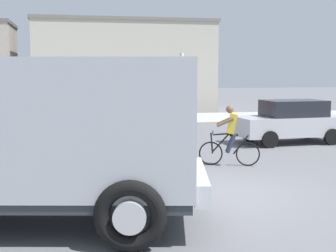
{
  "coord_description": "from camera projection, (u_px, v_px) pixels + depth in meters",
  "views": [
    {
      "loc": [
        -3.25,
        -10.07,
        2.7
      ],
      "look_at": [
        -0.65,
        2.5,
        1.2
      ],
      "focal_mm": 50.98,
      "sensor_mm": 36.0,
      "label": 1
    }
  ],
  "objects": [
    {
      "name": "traffic_light_pole",
      "position": [
        181.0,
        92.0,
        14.11
      ],
      "size": [
        0.24,
        0.43,
        3.2
      ],
      "color": "red",
      "rests_on": "ground"
    },
    {
      "name": "truck_foreground",
      "position": [
        44.0,
        131.0,
        8.22
      ],
      "size": [
        5.81,
        3.64,
        2.9
      ],
      "color": "#B2B7BC",
      "rests_on": "ground"
    },
    {
      "name": "pedestrian_near_kerb",
      "position": [
        170.0,
        112.0,
        21.17
      ],
      "size": [
        0.34,
        0.22,
        1.62
      ],
      "color": "#2D334C",
      "rests_on": "ground"
    },
    {
      "name": "car_red_near",
      "position": [
        291.0,
        121.0,
        17.75
      ],
      "size": [
        4.1,
        2.07,
        1.6
      ],
      "color": "#B7B7BC",
      "rests_on": "ground"
    },
    {
      "name": "sidewalk_far",
      "position": [
        133.0,
        120.0,
        25.26
      ],
      "size": [
        80.0,
        5.0,
        0.16
      ],
      "primitive_type": "cube",
      "color": "#ADADA8",
      "rests_on": "ground"
    },
    {
      "name": "ground_plane",
      "position": [
        219.0,
        191.0,
        10.76
      ],
      "size": [
        120.0,
        120.0,
        0.0
      ],
      "primitive_type": "plane",
      "color": "slate"
    },
    {
      "name": "cyclist",
      "position": [
        230.0,
        136.0,
        13.5
      ],
      "size": [
        1.65,
        0.69,
        1.72
      ],
      "color": "black",
      "rests_on": "ground"
    },
    {
      "name": "building_mid_block",
      "position": [
        122.0,
        66.0,
        32.59
      ],
      "size": [
        11.7,
        7.4,
        5.94
      ],
      "color": "#B2AD9E",
      "rests_on": "ground"
    }
  ]
}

